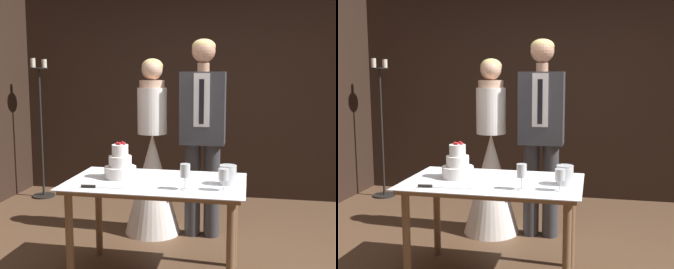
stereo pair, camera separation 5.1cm
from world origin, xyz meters
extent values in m
cube|color=black|center=(0.00, 2.43, 1.39)|extent=(5.19, 0.12, 2.78)
cylinder|color=brown|center=(-0.77, -0.22, 0.35)|extent=(0.06, 0.06, 0.71)
cylinder|color=brown|center=(0.36, -0.22, 0.35)|extent=(0.06, 0.06, 0.71)
cylinder|color=brown|center=(-0.77, 0.37, 0.35)|extent=(0.06, 0.06, 0.71)
cylinder|color=brown|center=(0.36, 0.37, 0.35)|extent=(0.06, 0.06, 0.71)
cube|color=brown|center=(-0.21, 0.08, 0.72)|extent=(1.25, 0.71, 0.03)
cube|color=white|center=(-0.21, 0.08, 0.74)|extent=(1.31, 0.77, 0.01)
cylinder|color=white|center=(-0.49, 0.12, 0.79)|extent=(0.24, 0.24, 0.09)
cylinder|color=white|center=(-0.49, 0.12, 0.87)|extent=(0.17, 0.17, 0.08)
cylinder|color=white|center=(-0.49, 0.12, 0.96)|extent=(0.12, 0.12, 0.09)
sphere|color=red|center=(-0.46, 0.13, 1.01)|extent=(0.02, 0.02, 0.02)
sphere|color=red|center=(-0.49, 0.16, 1.01)|extent=(0.02, 0.02, 0.02)
sphere|color=red|center=(-0.52, 0.12, 1.01)|extent=(0.02, 0.02, 0.02)
sphere|color=red|center=(-0.50, 0.11, 1.01)|extent=(0.02, 0.02, 0.02)
cube|color=silver|center=(-0.43, -0.18, 0.75)|extent=(0.29, 0.05, 0.00)
cylinder|color=black|center=(-0.63, -0.20, 0.76)|extent=(0.10, 0.03, 0.02)
cylinder|color=silver|center=(0.04, -0.12, 0.75)|extent=(0.07, 0.07, 0.00)
cylinder|color=silver|center=(0.04, -0.12, 0.79)|extent=(0.01, 0.01, 0.08)
cylinder|color=silver|center=(0.04, -0.12, 0.88)|extent=(0.07, 0.07, 0.09)
cylinder|color=silver|center=(0.30, -0.09, 0.75)|extent=(0.07, 0.07, 0.00)
cylinder|color=silver|center=(0.30, -0.09, 0.79)|extent=(0.01, 0.01, 0.07)
cylinder|color=silver|center=(0.30, -0.09, 0.86)|extent=(0.07, 0.07, 0.08)
cylinder|color=silver|center=(0.32, 0.08, 0.82)|extent=(0.12, 0.12, 0.14)
cylinder|color=silver|center=(0.32, 0.08, 0.78)|extent=(0.05, 0.05, 0.06)
sphere|color=#F9CC4C|center=(0.32, 0.08, 0.82)|extent=(0.02, 0.02, 0.02)
cone|color=white|center=(-0.45, 0.99, 0.49)|extent=(0.54, 0.54, 0.97)
cylinder|color=white|center=(-0.45, 0.99, 1.19)|extent=(0.28, 0.28, 0.44)
cylinder|color=#DBAD8E|center=(-0.45, 0.99, 1.44)|extent=(0.24, 0.24, 0.07)
sphere|color=#DBAD8E|center=(-0.45, 0.99, 1.58)|extent=(0.20, 0.20, 0.20)
ellipsoid|color=#D6B770|center=(-0.45, 1.01, 1.60)|extent=(0.20, 0.20, 0.15)
cylinder|color=#38383D|center=(-0.06, 0.99, 0.44)|extent=(0.15, 0.15, 0.89)
cylinder|color=#38383D|center=(0.13, 0.99, 0.44)|extent=(0.15, 0.15, 0.89)
cube|color=#38383D|center=(0.04, 0.99, 1.22)|extent=(0.41, 0.24, 0.67)
cube|color=white|center=(0.04, 0.87, 1.30)|extent=(0.14, 0.01, 0.48)
cube|color=black|center=(0.04, 0.86, 1.29)|extent=(0.04, 0.01, 0.40)
cylinder|color=tan|center=(0.04, 0.99, 1.59)|extent=(0.11, 0.11, 0.08)
sphere|color=tan|center=(0.04, 0.99, 1.74)|extent=(0.22, 0.22, 0.22)
ellipsoid|color=#D6B770|center=(0.04, 1.00, 1.78)|extent=(0.22, 0.22, 0.14)
cylinder|color=black|center=(-2.08, 1.92, 0.01)|extent=(0.28, 0.28, 0.02)
cylinder|color=black|center=(-2.08, 1.92, 0.81)|extent=(0.03, 0.03, 1.59)
cylinder|color=black|center=(-2.08, 1.92, 1.61)|extent=(0.22, 0.22, 0.01)
cylinder|color=silver|center=(-2.16, 1.92, 1.68)|extent=(0.06, 0.06, 0.12)
cylinder|color=silver|center=(-2.01, 1.92, 1.67)|extent=(0.06, 0.06, 0.10)
camera|label=1|loc=(0.45, -2.88, 1.51)|focal=45.00mm
camera|label=2|loc=(0.50, -2.87, 1.51)|focal=45.00mm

